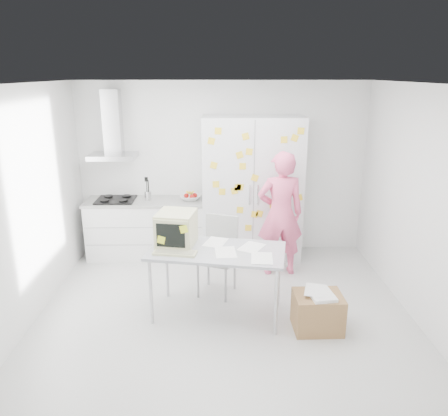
{
  "coord_description": "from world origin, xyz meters",
  "views": [
    {
      "loc": [
        -0.07,
        -4.78,
        2.82
      ],
      "look_at": [
        0.01,
        0.8,
        1.07
      ],
      "focal_mm": 35.0,
      "sensor_mm": 36.0,
      "label": 1
    }
  ],
  "objects_px": {
    "person": "(280,214)",
    "chair": "(219,250)",
    "desk": "(191,239)",
    "cardboard_box": "(318,311)"
  },
  "relations": [
    {
      "from": "desk",
      "to": "cardboard_box",
      "type": "xyz_separation_m",
      "value": [
        1.45,
        -0.44,
        -0.72
      ]
    },
    {
      "from": "desk",
      "to": "chair",
      "type": "bearing_deg",
      "value": 67.2
    },
    {
      "from": "person",
      "to": "chair",
      "type": "bearing_deg",
      "value": 28.19
    },
    {
      "from": "person",
      "to": "desk",
      "type": "xyz_separation_m",
      "value": [
        -1.2,
        -1.05,
        0.05
      ]
    },
    {
      "from": "desk",
      "to": "cardboard_box",
      "type": "relative_size",
      "value": 3.07
    },
    {
      "from": "person",
      "to": "chair",
      "type": "relative_size",
      "value": 1.74
    },
    {
      "from": "cardboard_box",
      "to": "chair",
      "type": "bearing_deg",
      "value": 139.86
    },
    {
      "from": "chair",
      "to": "cardboard_box",
      "type": "xyz_separation_m",
      "value": [
        1.12,
        -0.94,
        -0.36
      ]
    },
    {
      "from": "person",
      "to": "chair",
      "type": "distance_m",
      "value": 1.08
    },
    {
      "from": "person",
      "to": "desk",
      "type": "relative_size",
      "value": 1.07
    }
  ]
}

